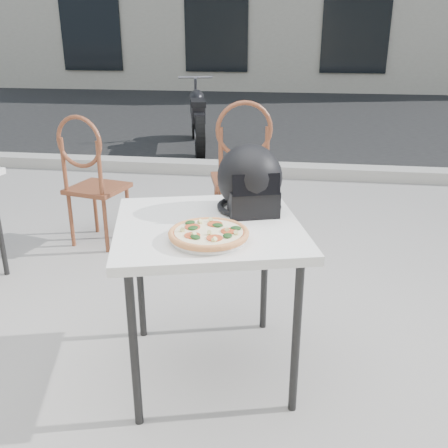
# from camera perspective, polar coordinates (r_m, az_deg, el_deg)

# --- Properties ---
(ground) EXTENTS (80.00, 80.00, 0.00)m
(ground) POSITION_cam_1_polar(r_m,az_deg,el_deg) (2.68, -2.74, -11.32)
(ground) COLOR gray
(ground) RESTS_ON ground
(street_asphalt) EXTENTS (30.00, 8.00, 0.00)m
(street_asphalt) POSITION_cam_1_polar(r_m,az_deg,el_deg) (9.34, 5.68, 12.11)
(street_asphalt) COLOR black
(street_asphalt) RESTS_ON ground
(curb) EXTENTS (30.00, 0.25, 0.12)m
(curb) POSITION_cam_1_polar(r_m,az_deg,el_deg) (5.41, 3.36, 6.30)
(curb) COLOR #A09E96
(curb) RESTS_ON ground
(cafe_table_main) EXTENTS (0.92, 0.92, 0.71)m
(cafe_table_main) POSITION_cam_1_polar(r_m,az_deg,el_deg) (2.05, -1.83, -1.58)
(cafe_table_main) COLOR silver
(cafe_table_main) RESTS_ON ground
(plate) EXTENTS (0.30, 0.30, 0.02)m
(plate) POSITION_cam_1_polar(r_m,az_deg,el_deg) (1.86, -1.75, -1.65)
(plate) COLOR silver
(plate) RESTS_ON cafe_table_main
(pizza) EXTENTS (0.32, 0.32, 0.04)m
(pizza) POSITION_cam_1_polar(r_m,az_deg,el_deg) (1.85, -1.76, -1.04)
(pizza) COLOR #DC8E50
(pizza) RESTS_ON plate
(helmet) EXTENTS (0.36, 0.36, 0.29)m
(helmet) POSITION_cam_1_polar(r_m,az_deg,el_deg) (2.14, 2.99, 4.83)
(helmet) COLOR black
(helmet) RESTS_ON cafe_table_main
(cafe_chair_main) EXTENTS (0.48, 0.48, 1.03)m
(cafe_chair_main) POSITION_cam_1_polar(r_m,az_deg,el_deg) (3.49, 2.04, 6.73)
(cafe_chair_main) COLOR brown
(cafe_chair_main) RESTS_ON ground
(cafe_chair_side) EXTENTS (0.43, 0.43, 0.94)m
(cafe_chair_side) POSITION_cam_1_polar(r_m,az_deg,el_deg) (3.55, -15.03, 5.49)
(cafe_chair_side) COLOR brown
(cafe_chair_side) RESTS_ON ground
(motorcycle) EXTENTS (0.59, 1.75, 0.88)m
(motorcycle) POSITION_cam_1_polar(r_m,az_deg,el_deg) (6.67, -3.06, 11.98)
(motorcycle) COLOR black
(motorcycle) RESTS_ON street_asphalt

